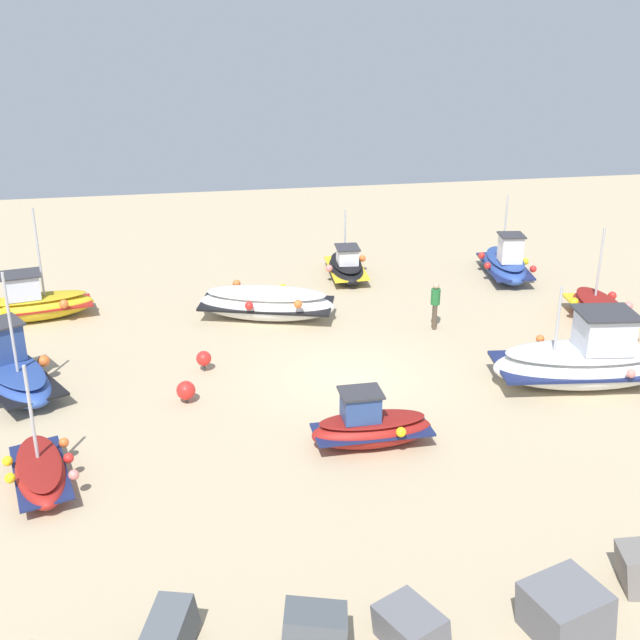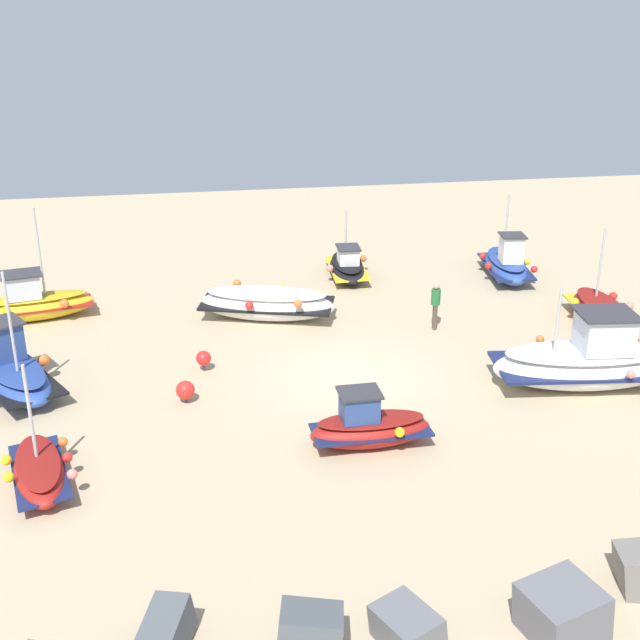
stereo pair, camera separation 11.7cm
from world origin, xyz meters
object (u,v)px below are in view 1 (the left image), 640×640
Objects in this scene: fishing_boat_4 at (585,361)px; fishing_boat_3 at (346,266)px; fishing_boat_0 at (505,264)px; mooring_buoy_1 at (186,390)px; fishing_boat_8 at (370,426)px; fishing_boat_1 at (40,471)px; fishing_boat_2 at (266,303)px; fishing_boat_6 at (10,371)px; mooring_buoy_0 at (204,359)px; fishing_boat_7 at (600,311)px; fishing_boat_5 at (33,304)px; person_walking at (435,302)px.

fishing_boat_3 is at bearing 120.81° from fishing_boat_4.
mooring_buoy_1 is (13.18, 8.74, -0.21)m from fishing_boat_0.
fishing_boat_8 is (2.22, 13.13, 0.06)m from fishing_boat_3.
fishing_boat_2 is at bearing 132.05° from fishing_boat_1.
fishing_boat_1 is at bearing 167.11° from fishing_boat_6.
mooring_buoy_0 is at bearing -34.41° from fishing_boat_3.
fishing_boat_6 is (16.54, -2.71, -0.16)m from fishing_boat_4.
fishing_boat_4 reaches higher than mooring_buoy_0.
fishing_boat_3 is 0.93× the size of fishing_boat_7.
fishing_boat_3 is (-3.77, -3.99, -0.11)m from fishing_boat_2.
fishing_boat_8 is (-8.00, -0.37, 0.16)m from fishing_boat_1.
mooring_buoy_0 is at bearing -78.15° from fishing_boat_7.
fishing_boat_0 is 18.38m from fishing_boat_5.
fishing_boat_1 reaches higher than mooring_buoy_0.
fishing_boat_7 is 1.24× the size of fishing_boat_8.
fishing_boat_1 is 6.85m from mooring_buoy_0.
fishing_boat_8 is at bearing 127.48° from mooring_buoy_0.
fishing_boat_2 is (10.18, 2.76, -0.02)m from fishing_boat_0.
fishing_boat_0 is 10.54m from fishing_boat_2.
fishing_boat_7 reaches higher than fishing_boat_8.
fishing_boat_4 is 1.42× the size of fishing_boat_7.
fishing_boat_4 is 8.43× the size of mooring_buoy_0.
fishing_boat_7 is (-11.42, 2.67, -0.08)m from fishing_boat_2.
fishing_boat_6 is at bearing -177.68° from fishing_boat_1.
fishing_boat_2 is 6.69m from mooring_buoy_1.
fishing_boat_4 is at bearing 158.62° from fishing_boat_2.
fishing_boat_1 is 0.63× the size of fishing_boat_2.
fishing_boat_5 is 2.54× the size of person_walking.
mooring_buoy_0 is (12.59, 6.75, -0.17)m from fishing_boat_0.
fishing_boat_1 is 4.94m from mooring_buoy_1.
person_walking is (2.96, -4.95, 0.21)m from fishing_boat_4.
fishing_boat_1 is 4.97× the size of mooring_buoy_1.
person_walking is at bearing -155.12° from mooring_buoy_1.
fishing_boat_0 is at bearing -151.81° from mooring_buoy_0.
fishing_boat_2 is at bearing 159.31° from fishing_boat_5.
fishing_boat_8 is at bearing -6.22° from fishing_boat_3.
fishing_boat_7 is at bearing -147.39° from fishing_boat_8.
fishing_boat_4 is 1.76× the size of fishing_boat_8.
person_walking is at bearing 108.18° from fishing_boat_1.
fishing_boat_7 is at bearing 157.21° from fishing_boat_5.
mooring_buoy_1 is (-5.15, 7.35, -0.24)m from fishing_boat_5.
fishing_boat_7 reaches higher than mooring_buoy_1.
fishing_boat_5 is at bearing -54.98° from mooring_buoy_1.
fishing_boat_1 is 0.76× the size of fishing_boat_5.
fishing_boat_0 is at bearing -126.60° from fishing_boat_8.
mooring_buoy_1 is at bearing 121.96° from fishing_boat_1.
fishing_boat_2 is 1.64× the size of fishing_boat_8.
fishing_boat_7 is at bearing -175.50° from fishing_boat_2.
fishing_boat_1 is at bearing 45.80° from mooring_buoy_1.
fishing_boat_7 is (-7.65, 6.65, 0.03)m from fishing_boat_3.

